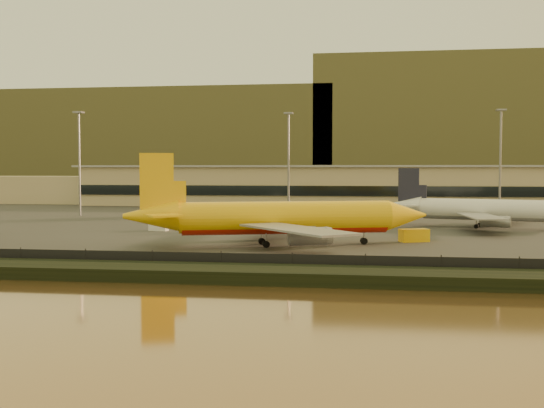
{
  "coord_description": "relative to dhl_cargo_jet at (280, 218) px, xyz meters",
  "views": [
    {
      "loc": [
        10.77,
        -87.03,
        11.83
      ],
      "look_at": [
        -3.98,
        12.0,
        6.59
      ],
      "focal_mm": 45.0,
      "sensor_mm": 36.0,
      "label": 1
    }
  ],
  "objects": [
    {
      "name": "distant_hills",
      "position": [
        -17.73,
        326.11,
        27.05
      ],
      "size": [
        470.0,
        160.0,
        70.0
      ],
      "color": "brown",
      "rests_on": "ground"
    },
    {
      "name": "ground",
      "position": [
        3.01,
        -13.89,
        -4.33
      ],
      "size": [
        900.0,
        900.0,
        0.0
      ],
      "primitive_type": "plane",
      "color": "black",
      "rests_on": "ground"
    },
    {
      "name": "dhl_cargo_jet",
      "position": [
        0.0,
        0.0,
        0.0
      ],
      "size": [
        45.31,
        43.19,
        13.85
      ],
      "rotation": [
        0.0,
        0.0,
        0.32
      ],
      "color": "yellow",
      "rests_on": "tarmac"
    },
    {
      "name": "white_narrowbody_jet",
      "position": [
        36.21,
        35.82,
        -0.65
      ],
      "size": [
        39.84,
        37.92,
        11.69
      ],
      "rotation": [
        0.0,
        0.0,
        -0.3
      ],
      "color": "white",
      "rests_on": "tarmac"
    },
    {
      "name": "perimeter_fence",
      "position": [
        3.01,
        -26.89,
        -3.03
      ],
      "size": [
        300.0,
        0.05,
        2.2
      ],
      "primitive_type": "cube",
      "color": "black",
      "rests_on": "tarmac"
    },
    {
      "name": "embankment",
      "position": [
        3.01,
        -30.89,
        -3.63
      ],
      "size": [
        320.0,
        7.0,
        1.4
      ],
      "primitive_type": "cube",
      "color": "black",
      "rests_on": "ground"
    },
    {
      "name": "tarmac",
      "position": [
        3.01,
        81.11,
        -4.23
      ],
      "size": [
        320.0,
        220.0,
        0.2
      ],
      "primitive_type": "cube",
      "color": "#2D2D2D",
      "rests_on": "ground"
    },
    {
      "name": "gse_vehicle_white",
      "position": [
        -25.79,
        21.09,
        -3.36
      ],
      "size": [
        3.66,
        2.05,
        1.56
      ],
      "primitive_type": "cube",
      "rotation": [
        0.0,
        0.0,
        -0.15
      ],
      "color": "white",
      "rests_on": "tarmac"
    },
    {
      "name": "terminal_building",
      "position": [
        -11.51,
        111.66,
        1.91
      ],
      "size": [
        202.0,
        25.0,
        12.6
      ],
      "color": "tan",
      "rests_on": "tarmac"
    },
    {
      "name": "gse_vehicle_yellow",
      "position": [
        20.23,
        8.7,
        -3.11
      ],
      "size": [
        4.98,
        3.63,
        2.04
      ],
      "primitive_type": "cube",
      "rotation": [
        0.0,
        0.0,
        0.39
      ],
      "color": "yellow",
      "rests_on": "tarmac"
    },
    {
      "name": "apron_light_masts",
      "position": [
        18.01,
        61.11,
        11.37
      ],
      "size": [
        152.2,
        12.2,
        25.4
      ],
      "color": "slate",
      "rests_on": "tarmac"
    }
  ]
}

